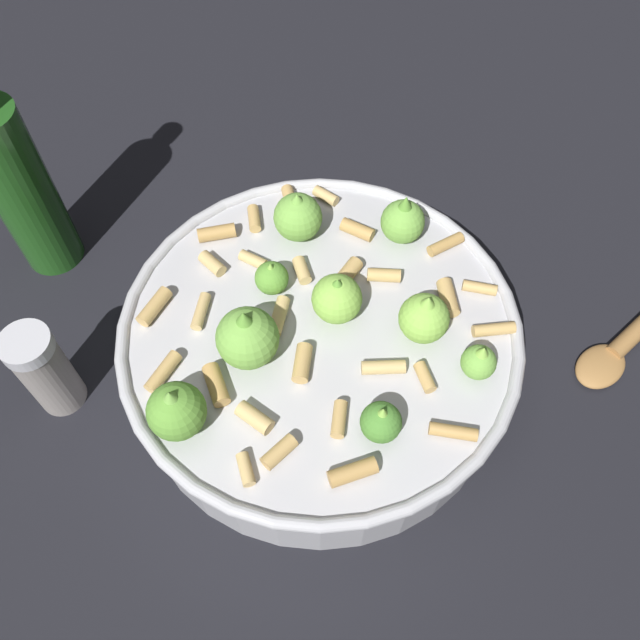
# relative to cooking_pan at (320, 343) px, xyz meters

# --- Properties ---
(ground_plane) EXTENTS (2.40, 2.40, 0.00)m
(ground_plane) POSITION_rel_cooking_pan_xyz_m (-0.00, -0.00, -0.04)
(ground_plane) COLOR black
(cooking_pan) EXTENTS (0.32, 0.32, 0.12)m
(cooking_pan) POSITION_rel_cooking_pan_xyz_m (0.00, 0.00, 0.00)
(cooking_pan) COLOR #B7B7BC
(cooking_pan) RESTS_ON ground
(pepper_shaker) EXTENTS (0.04, 0.04, 0.09)m
(pepper_shaker) POSITION_rel_cooking_pan_xyz_m (-0.07, 0.21, 0.00)
(pepper_shaker) COLOR gray
(pepper_shaker) RESTS_ON ground
(olive_oil_bottle) EXTENTS (0.05, 0.05, 0.22)m
(olive_oil_bottle) POSITION_rel_cooking_pan_xyz_m (0.07, 0.28, 0.05)
(olive_oil_bottle) COLOR #1E4C19
(olive_oil_bottle) RESTS_ON ground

